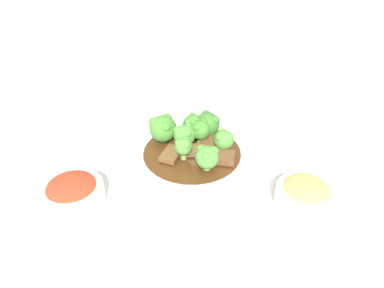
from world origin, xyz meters
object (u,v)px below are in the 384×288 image
object	(u,v)px
main_plate	(192,154)
broccoli_floret_1	(194,125)
sauce_dish	(144,110)
broccoli_floret_7	(208,124)
broccoli_floret_0	(163,128)
serving_spoon	(181,123)
broccoli_floret_2	(207,157)
broccoli_floret_4	(224,139)
broccoli_floret_6	(184,135)
side_bowl_appetizer	(305,195)
beef_strip_1	(217,158)
broccoli_floret_5	(198,129)
beef_strip_3	(212,141)
beef_strip_0	(171,154)
side_bowl_kimchi	(73,192)
beef_strip_2	(194,150)
broccoli_floret_3	(184,147)

from	to	relation	value
main_plate	broccoli_floret_1	size ratio (longest dim) A/B	6.47
sauce_dish	broccoli_floret_7	bearing A→B (deg)	-101.03
broccoli_floret_0	serving_spoon	size ratio (longest dim) A/B	0.31
sauce_dish	broccoli_floret_2	bearing A→B (deg)	-118.53
broccoli_floret_4	broccoli_floret_6	xyz separation A→B (m)	(-0.03, 0.07, 0.00)
broccoli_floret_1	side_bowl_appetizer	world-z (taller)	broccoli_floret_1
beef_strip_1	broccoli_floret_4	xyz separation A→B (m)	(0.04, 0.01, 0.02)
broccoli_floret_2	beef_strip_1	bearing A→B (deg)	-7.53
broccoli_floret_1	broccoli_floret_6	size ratio (longest dim) A/B	1.05
broccoli_floret_6	side_bowl_appetizer	bearing A→B (deg)	-95.79
broccoli_floret_2	broccoli_floret_5	distance (m)	0.08
broccoli_floret_7	side_bowl_appetizer	bearing A→B (deg)	-108.93
beef_strip_3	beef_strip_0	bearing A→B (deg)	147.78
broccoli_floret_2	serving_spoon	bearing A→B (deg)	49.97
beef_strip_0	side_bowl_kimchi	size ratio (longest dim) A/B	0.53
broccoli_floret_6	sauce_dish	size ratio (longest dim) A/B	0.70
beef_strip_2	broccoli_floret_3	world-z (taller)	broccoli_floret_3
broccoli_floret_5	broccoli_floret_3	bearing A→B (deg)	-174.93
beef_strip_0	beef_strip_3	bearing A→B (deg)	-32.22
broccoli_floret_0	broccoli_floret_2	world-z (taller)	broccoli_floret_0
beef_strip_3	broccoli_floret_7	xyz separation A→B (m)	(0.02, 0.02, 0.02)
broccoli_floret_0	broccoli_floret_1	distance (m)	0.06
broccoli_floret_1	broccoli_floret_3	xyz separation A→B (m)	(-0.07, -0.02, 0.00)
broccoli_floret_1	broccoli_floret_5	world-z (taller)	broccoli_floret_5
broccoli_floret_0	sauce_dish	distance (m)	0.16
beef_strip_0	serving_spoon	xyz separation A→B (m)	(0.10, 0.04, 0.00)
broccoli_floret_1	broccoli_floret_4	world-z (taller)	broccoli_floret_1
serving_spoon	side_bowl_kimchi	distance (m)	0.27
beef_strip_3	broccoli_floret_2	size ratio (longest dim) A/B	1.18
beef_strip_0	side_bowl_appetizer	xyz separation A→B (m)	(0.02, -0.25, 0.00)
serving_spoon	main_plate	bearing A→B (deg)	-134.40
beef_strip_3	broccoli_floret_7	size ratio (longest dim) A/B	1.06
broccoli_floret_3	broccoli_floret_4	distance (m)	0.08
side_bowl_appetizer	side_bowl_kimchi	bearing A→B (deg)	119.14
broccoli_floret_4	side_bowl_appetizer	bearing A→B (deg)	-106.54
broccoli_floret_3	beef_strip_1	bearing A→B (deg)	-63.62
broccoli_floret_2	side_bowl_kimchi	xyz separation A→B (m)	(-0.17, 0.16, -0.02)
broccoli_floret_4	broccoli_floret_5	xyz separation A→B (m)	(-0.00, 0.05, 0.01)
beef_strip_2	sauce_dish	xyz separation A→B (m)	(0.10, 0.19, -0.02)
beef_strip_2	side_bowl_kimchi	size ratio (longest dim) A/B	0.59
broccoli_floret_2	side_bowl_appetizer	distance (m)	0.17
beef_strip_2	broccoli_floret_3	size ratio (longest dim) A/B	1.37
broccoli_floret_4	side_bowl_appetizer	xyz separation A→B (m)	(-0.05, -0.17, -0.02)
beef_strip_0	sauce_dish	size ratio (longest dim) A/B	0.85
broccoli_floret_3	broccoli_floret_2	bearing A→B (deg)	-93.77
broccoli_floret_1	broccoli_floret_7	bearing A→B (deg)	-61.75
main_plate	broccoli_floret_4	world-z (taller)	broccoli_floret_4
beef_strip_0	broccoli_floret_0	bearing A→B (deg)	50.98
beef_strip_1	beef_strip_3	distance (m)	0.05
broccoli_floret_6	side_bowl_appetizer	world-z (taller)	broccoli_floret_6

